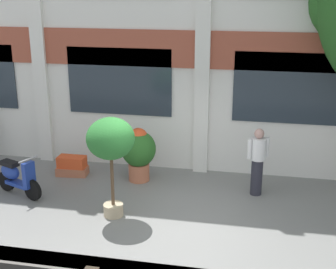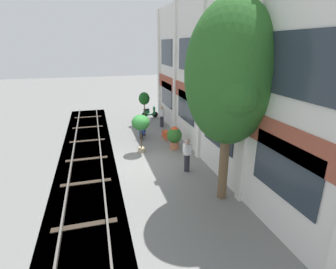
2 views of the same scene
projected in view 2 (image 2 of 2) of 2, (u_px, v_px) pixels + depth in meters
The scene contains 12 objects.
ground_plane at pixel (147, 162), 13.25m from camera, with size 80.00×80.00×0.00m, color slate.
apartment_facade at pixel (206, 80), 12.73m from camera, with size 17.20×0.64×8.11m.
rail_tracks at pixel (87, 172), 12.55m from camera, with size 24.84×2.80×0.43m.
broadleaf_tree at pixel (230, 77), 8.76m from camera, with size 3.24×3.09×7.14m.
potted_plant_terracotta_small at pixel (144, 101), 19.17m from camera, with size 0.79×0.79×2.39m.
potted_plant_low_pan at pixel (141, 124), 14.06m from camera, with size 0.97×0.97×2.12m.
potted_plant_square_trough at pixel (166, 135), 16.51m from camera, with size 0.79×0.45×0.49m.
potted_plant_ribbed_drum at pixel (174, 136), 14.76m from camera, with size 0.84×0.84×1.33m.
scooter_near_curb at pixel (143, 130), 16.82m from camera, with size 1.31×0.71×0.98m.
scooter_second_parked at pixel (149, 113), 21.21m from camera, with size 0.50×1.38×0.98m.
resident_by_doorway at pixel (162, 116), 18.77m from camera, with size 0.41×0.39×1.54m.
resident_watching_tracks at pixel (187, 154), 12.10m from camera, with size 0.47×0.34×1.57m.
Camera 2 is at (11.92, -2.23, 5.63)m, focal length 28.00 mm.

